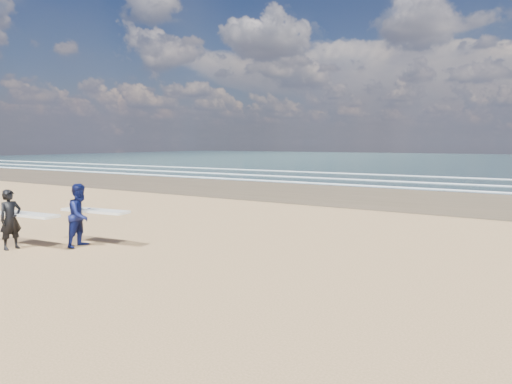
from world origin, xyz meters
The scene contains 2 objects.
surfer_near centered at (-0.79, -0.50, 0.87)m, with size 2.24×1.03×1.70m.
surfer_far centered at (0.59, 0.73, 0.92)m, with size 2.25×1.24×1.83m.
Camera 1 is at (11.72, -7.71, 3.01)m, focal length 32.00 mm.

